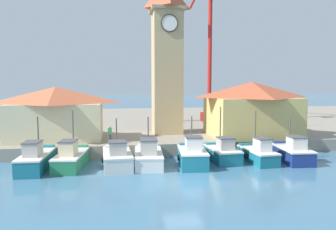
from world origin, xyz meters
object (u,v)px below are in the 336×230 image
(fishing_boat_left_outer, at_px, (71,158))
(port_crane_far, at_px, (166,64))
(fishing_boat_left_inner, at_px, (117,158))
(fishing_boat_center, at_px, (192,155))
(warehouse_right, at_px, (251,108))
(fishing_boat_far_left, at_px, (36,159))
(clock_tower, at_px, (167,54))
(dock_worker_near_tower, at_px, (110,134))
(fishing_boat_mid_right, at_px, (222,153))
(warehouse_left, at_px, (56,113))
(fishing_boat_right_outer, at_px, (292,152))
(port_crane_near, at_px, (209,64))
(fishing_boat_right_inner, at_px, (258,154))
(fishing_boat_mid_left, at_px, (148,156))

(fishing_boat_left_outer, relative_size, port_crane_far, 0.27)
(fishing_boat_left_inner, height_order, port_crane_far, port_crane_far)
(fishing_boat_center, height_order, warehouse_right, warehouse_right)
(fishing_boat_far_left, bearing_deg, warehouse_right, 16.86)
(fishing_boat_center, xyz_separation_m, clock_tower, (-0.51, 9.67, 8.69))
(fishing_boat_left_outer, distance_m, dock_worker_near_tower, 4.61)
(fishing_boat_mid_right, bearing_deg, warehouse_left, 156.56)
(fishing_boat_right_outer, bearing_deg, port_crane_near, 94.90)
(fishing_boat_left_outer, distance_m, fishing_boat_right_outer, 17.82)
(fishing_boat_left_inner, bearing_deg, fishing_boat_far_left, 178.43)
(fishing_boat_mid_right, relative_size, clock_tower, 0.26)
(fishing_boat_center, xyz_separation_m, port_crane_far, (0.87, 19.79, 8.15))
(port_crane_near, bearing_deg, dock_worker_near_tower, -131.49)
(fishing_boat_left_inner, bearing_deg, fishing_boat_left_outer, 172.49)
(fishing_boat_center, xyz_separation_m, warehouse_right, (7.63, 6.57, 3.07))
(fishing_boat_far_left, relative_size, clock_tower, 0.30)
(warehouse_right, distance_m, port_crane_near, 13.81)
(fishing_boat_right_inner, height_order, port_crane_near, port_crane_near)
(fishing_boat_right_outer, bearing_deg, warehouse_right, 97.36)
(fishing_boat_mid_left, bearing_deg, fishing_boat_left_inner, -173.19)
(fishing_boat_center, height_order, dock_worker_near_tower, fishing_boat_center)
(fishing_boat_left_outer, bearing_deg, clock_tower, 44.67)
(clock_tower, bearing_deg, fishing_boat_mid_left, -107.90)
(fishing_boat_center, bearing_deg, dock_worker_near_tower, 145.93)
(fishing_boat_mid_right, bearing_deg, fishing_boat_mid_left, -177.85)
(fishing_boat_far_left, height_order, warehouse_right, warehouse_right)
(warehouse_right, bearing_deg, warehouse_left, 178.08)
(fishing_boat_far_left, bearing_deg, clock_tower, 38.52)
(clock_tower, height_order, dock_worker_near_tower, clock_tower)
(clock_tower, xyz_separation_m, dock_worker_near_tower, (-5.93, -5.32, -7.56))
(warehouse_left, bearing_deg, dock_worker_near_tower, -29.65)
(fishing_boat_far_left, distance_m, warehouse_right, 20.57)
(fishing_boat_left_inner, relative_size, warehouse_right, 0.57)
(fishing_boat_mid_left, distance_m, clock_tower, 12.82)
(fishing_boat_far_left, xyz_separation_m, dock_worker_near_tower, (5.38, 3.68, 1.17))
(fishing_boat_left_outer, height_order, fishing_boat_mid_right, fishing_boat_mid_right)
(fishing_boat_center, bearing_deg, clock_tower, 93.04)
(fishing_boat_right_outer, bearing_deg, fishing_boat_left_inner, 178.16)
(fishing_boat_mid_left, distance_m, fishing_boat_mid_right, 6.17)
(fishing_boat_left_outer, distance_m, fishing_boat_center, 9.37)
(fishing_boat_left_outer, relative_size, fishing_boat_right_inner, 1.20)
(fishing_boat_left_outer, height_order, dock_worker_near_tower, fishing_boat_left_outer)
(fishing_boat_far_left, xyz_separation_m, warehouse_left, (0.37, 6.53, 2.89))
(fishing_boat_left_inner, bearing_deg, fishing_boat_mid_right, 3.48)
(fishing_boat_right_inner, bearing_deg, port_crane_near, 86.27)
(warehouse_left, distance_m, warehouse_right, 19.09)
(fishing_boat_center, relative_size, port_crane_far, 0.22)
(fishing_boat_right_outer, height_order, port_crane_far, port_crane_far)
(fishing_boat_right_inner, distance_m, warehouse_right, 7.37)
(warehouse_left, bearing_deg, fishing_boat_mid_left, -38.44)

